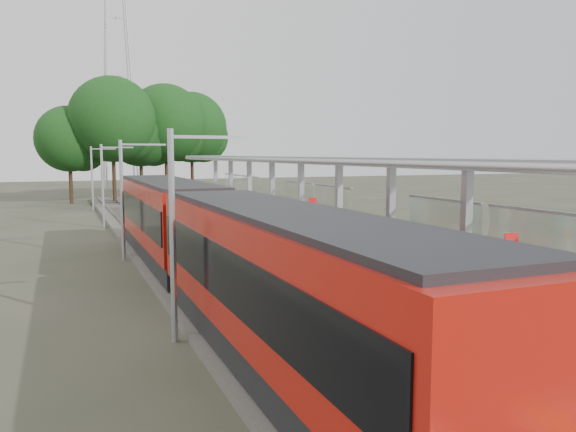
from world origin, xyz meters
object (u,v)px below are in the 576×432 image
object	(u,v)px
bench_near	(452,263)
info_pillar_far	(312,221)
bench_far	(244,202)
info_pillar_near	(510,272)
train	(206,238)
bench_mid	(311,219)
litter_bin	(280,218)

from	to	relation	value
bench_near	info_pillar_far	bearing A→B (deg)	67.34
bench_far	info_pillar_near	xyz separation A→B (m)	(-0.87, -25.09, 0.23)
train	info_pillar_far	size ratio (longest dim) A/B	15.05
train	info_pillar_near	size ratio (longest dim) A/B	15.56
train	bench_mid	bearing A→B (deg)	45.68
litter_bin	info_pillar_far	bearing A→B (deg)	-93.93
bench_near	bench_far	size ratio (longest dim) A/B	1.10
info_pillar_near	litter_bin	xyz separation A→B (m)	(0.12, 16.50, -0.34)
train	litter_bin	distance (m)	11.56
bench_mid	info_pillar_far	xyz separation A→B (m)	(-1.07, -2.48, 0.22)
train	bench_near	size ratio (longest dim) A/B	16.36
info_pillar_near	bench_mid	bearing A→B (deg)	102.56
bench_near	litter_bin	bearing A→B (deg)	65.63
bench_mid	litter_bin	distance (m)	2.47
bench_near	bench_mid	distance (m)	11.93
bench_far	info_pillar_near	size ratio (longest dim) A/B	0.87
info_pillar_far	bench_mid	bearing A→B (deg)	89.11
bench_mid	info_pillar_near	distance (m)	14.17
train	bench_mid	world-z (taller)	train
bench_far	info_pillar_near	world-z (taller)	info_pillar_near
bench_mid	info_pillar_near	xyz separation A→B (m)	(-0.86, -14.14, 0.20)
litter_bin	info_pillar_near	bearing A→B (deg)	-90.42
bench_far	bench_near	bearing A→B (deg)	-84.42
info_pillar_far	bench_far	bearing A→B (deg)	107.89
bench_near	info_pillar_near	bearing A→B (deg)	-113.12
train	info_pillar_near	world-z (taller)	train
bench_far	info_pillar_far	size ratio (longest dim) A/B	0.84
bench_mid	info_pillar_far	distance (m)	2.71
bench_near	info_pillar_near	world-z (taller)	info_pillar_near
bench_mid	bench_near	bearing A→B (deg)	-93.61
bench_near	bench_far	world-z (taller)	bench_near
bench_mid	train	bearing A→B (deg)	-133.66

